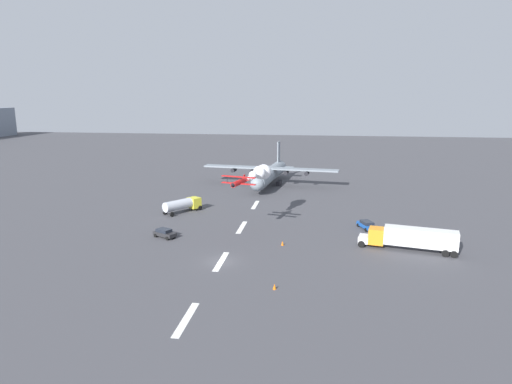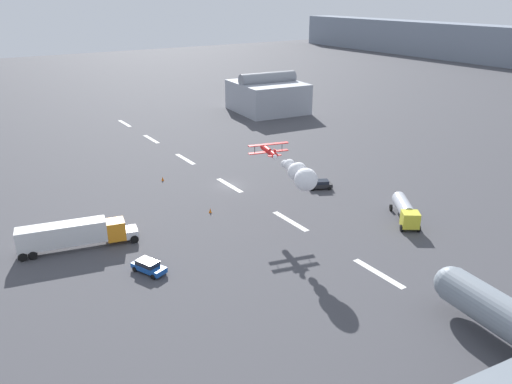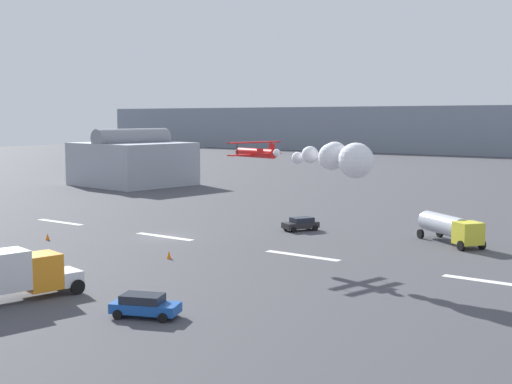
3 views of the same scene
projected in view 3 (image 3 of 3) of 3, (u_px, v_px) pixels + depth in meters
ground_plane at (164, 237)px, 75.47m from camera, size 440.00×440.00×0.00m
runway_stripe_2 at (60, 222)px, 85.87m from camera, size 8.00×0.90×0.01m
runway_stripe_3 at (164, 237)px, 75.47m from camera, size 8.00×0.90×0.01m
runway_stripe_4 at (302, 256)px, 65.08m from camera, size 8.00×0.90×0.01m
runway_stripe_5 at (492, 282)px, 54.68m from camera, size 8.00×0.90×0.01m
stunt_biplane_red at (332, 157)px, 59.28m from camera, size 17.01×7.36×3.00m
fuel_tanker_truck at (450, 227)px, 71.07m from camera, size 8.42×7.05×2.90m
followme_car_yellow at (145, 305)px, 44.99m from camera, size 4.81×3.36×1.52m
airport_staff_sedan at (301, 224)px, 79.47m from camera, size 3.44×4.49×1.52m
hangar_building at (133, 162)px, 132.77m from camera, size 20.87×19.35×10.86m
traffic_cone_near at (48, 237)px, 73.29m from camera, size 0.44×0.44×0.75m
traffic_cone_far at (169, 255)px, 63.60m from camera, size 0.44×0.44×0.75m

